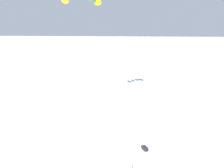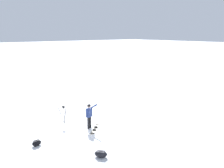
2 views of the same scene
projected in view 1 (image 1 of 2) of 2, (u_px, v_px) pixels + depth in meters
gear_bag_small at (144, 148)px, 11.10m from camera, size 0.72×0.77×0.35m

